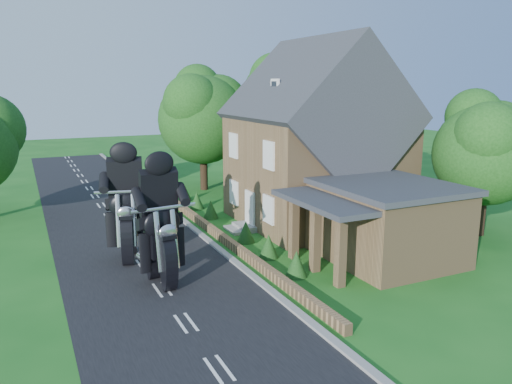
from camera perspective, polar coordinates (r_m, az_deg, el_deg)
name	(u,v)px	position (r m, az deg, el deg)	size (l,w,h in m)	color
ground	(162,290)	(19.65, -10.70, -10.94)	(120.00, 120.00, 0.00)	#195B19
road	(162,290)	(19.65, -10.70, -10.92)	(7.00, 80.00, 0.02)	black
kerb	(249,273)	(20.75, -0.79, -9.27)	(0.30, 80.00, 0.12)	gray
garden_wall	(220,236)	(25.30, -4.17, -4.98)	(0.30, 22.00, 0.40)	#92714A
house	(316,145)	(28.06, 6.86, 5.32)	(9.54, 8.64, 10.24)	#92714A
annex	(384,221)	(22.77, 14.47, -3.19)	(7.05, 5.94, 3.44)	#92714A
tree_annex_side	(490,144)	(27.98, 25.18, 4.96)	(5.64, 5.20, 7.48)	black
tree_house_right	(375,123)	(33.67, 13.49, 7.64)	(6.51, 6.00, 8.40)	black
tree_behind_house	(287,104)	(38.50, 3.52, 10.03)	(7.81, 7.20, 10.08)	black
tree_behind_left	(208,112)	(36.94, -5.56, 9.14)	(6.94, 6.40, 9.16)	black
shrub_a	(296,264)	(20.45, 4.64, -8.17)	(0.90, 0.90, 1.10)	#143C13
shrub_b	(269,246)	(22.52, 1.45, -6.20)	(0.90, 0.90, 1.10)	#143C13
shrub_c	(246,232)	(24.68, -1.17, -4.54)	(0.90, 0.90, 1.10)	#143C13
shrub_d	(211,209)	(29.15, -5.20, -1.98)	(0.90, 0.90, 1.10)	#143C13
shrub_e	(197,200)	(31.45, -6.78, -0.97)	(0.90, 0.90, 1.10)	#143C13
shrub_f	(185,193)	(33.77, -8.14, -0.09)	(0.90, 0.90, 1.10)	#143C13
motorcycle_lead	(162,266)	(19.82, -10.72, -8.29)	(0.43, 1.69, 1.58)	black
motorcycle_follow	(129,243)	(22.85, -14.34, -5.67)	(0.43, 1.70, 1.58)	black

